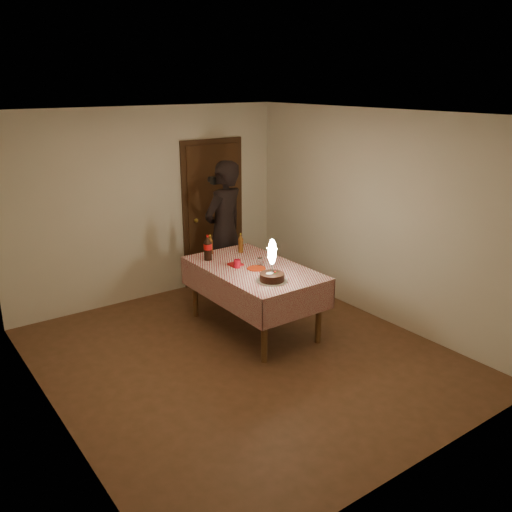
# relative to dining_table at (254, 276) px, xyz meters

# --- Properties ---
(ground) EXTENTS (4.00, 4.50, 0.01)m
(ground) POSITION_rel_dining_table_xyz_m (-0.51, -0.52, -0.69)
(ground) COLOR brown
(ground) RESTS_ON ground
(room_shell) EXTENTS (4.04, 4.54, 2.62)m
(room_shell) POSITION_rel_dining_table_xyz_m (-0.47, -0.45, 0.96)
(room_shell) COLOR beige
(room_shell) RESTS_ON ground
(dining_table) EXTENTS (1.02, 1.72, 0.80)m
(dining_table) POSITION_rel_dining_table_xyz_m (0.00, 0.00, 0.00)
(dining_table) COLOR brown
(dining_table) RESTS_ON ground
(birthday_cake) EXTENTS (0.34, 0.34, 0.48)m
(birthday_cake) POSITION_rel_dining_table_xyz_m (-0.10, -0.49, 0.23)
(birthday_cake) COLOR white
(birthday_cake) RESTS_ON dining_table
(red_plate) EXTENTS (0.22, 0.22, 0.01)m
(red_plate) POSITION_rel_dining_table_xyz_m (-0.00, -0.06, 0.11)
(red_plate) COLOR red
(red_plate) RESTS_ON dining_table
(red_cup) EXTENTS (0.08, 0.08, 0.10)m
(red_cup) POSITION_rel_dining_table_xyz_m (-0.17, 0.10, 0.16)
(red_cup) COLOR #A90B1D
(red_cup) RESTS_ON dining_table
(clear_cup) EXTENTS (0.07, 0.07, 0.09)m
(clear_cup) POSITION_rel_dining_table_xyz_m (0.11, 0.02, 0.15)
(clear_cup) COLOR silver
(clear_cup) RESTS_ON dining_table
(napkin_stack) EXTENTS (0.15, 0.15, 0.02)m
(napkin_stack) POSITION_rel_dining_table_xyz_m (-0.13, 0.19, 0.12)
(napkin_stack) COLOR #A71316
(napkin_stack) RESTS_ON dining_table
(cola_bottle) EXTENTS (0.10, 0.10, 0.32)m
(cola_bottle) POSITION_rel_dining_table_xyz_m (-0.29, 0.56, 0.26)
(cola_bottle) COLOR black
(cola_bottle) RESTS_ON dining_table
(amber_bottle_left) EXTENTS (0.06, 0.06, 0.25)m
(amber_bottle_left) POSITION_rel_dining_table_xyz_m (-0.14, 0.75, 0.22)
(amber_bottle_left) COLOR #603410
(amber_bottle_left) RESTS_ON dining_table
(amber_bottle_right) EXTENTS (0.06, 0.06, 0.25)m
(amber_bottle_right) POSITION_rel_dining_table_xyz_m (0.21, 0.57, 0.22)
(amber_bottle_right) COLOR #603410
(amber_bottle_right) RESTS_ON dining_table
(photographer) EXTENTS (0.80, 0.65, 1.91)m
(photographer) POSITION_rel_dining_table_xyz_m (0.30, 1.10, 0.27)
(photographer) COLOR black
(photographer) RESTS_ON ground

